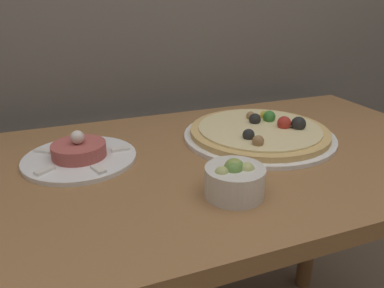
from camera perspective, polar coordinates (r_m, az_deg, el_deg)
dining_table at (r=0.88m, az=3.15°, el=-9.20°), size 1.20×0.66×0.77m
pizza_plate at (r=0.93m, az=10.28°, el=1.76°), size 0.37×0.37×0.06m
tartare_plate at (r=0.83m, az=-16.76°, el=-1.55°), size 0.24×0.24×0.07m
small_bowl at (r=0.66m, az=6.52°, el=-5.29°), size 0.11×0.11×0.07m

